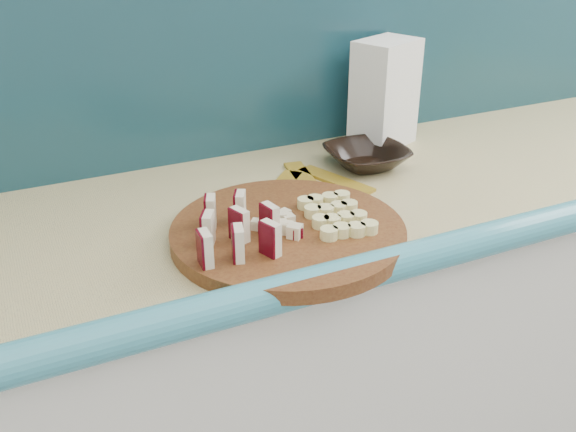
{
  "coord_description": "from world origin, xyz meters",
  "views": [
    {
      "loc": [
        -0.58,
        0.46,
        1.45
      ],
      "look_at": [
        -0.16,
        1.35,
        0.96
      ],
      "focal_mm": 40.0,
      "sensor_mm": 36.0,
      "label": 1
    }
  ],
  "objects": [
    {
      "name": "banana_peel",
      "position": [
        -0.02,
        1.55,
        0.91
      ],
      "size": [
        0.25,
        0.22,
        0.01
      ],
      "rotation": [
        0.0,
        0.0,
        -0.35
      ],
      "color": "gold",
      "rests_on": "kitchen_counter"
    },
    {
      "name": "flour_bag",
      "position": [
        0.25,
        1.69,
        1.03
      ],
      "size": [
        0.17,
        0.15,
        0.25
      ],
      "primitive_type": "cube",
      "rotation": [
        0.0,
        0.0,
        0.38
      ],
      "color": "white",
      "rests_on": "kitchen_counter"
    },
    {
      "name": "cutting_board",
      "position": [
        -0.16,
        1.35,
        0.92
      ],
      "size": [
        0.46,
        0.46,
        0.03
      ],
      "primitive_type": "cylinder",
      "rotation": [
        0.0,
        0.0,
        -0.13
      ],
      "color": "#481E0F",
      "rests_on": "kitchen_counter"
    },
    {
      "name": "banana_slices",
      "position": [
        -0.07,
        1.34,
        0.94
      ],
      "size": [
        0.12,
        0.16,
        0.02
      ],
      "color": "#F4EC95",
      "rests_on": "cutting_board"
    },
    {
      "name": "backsplash",
      "position": [
        0.1,
        1.79,
        1.16
      ],
      "size": [
        2.2,
        0.02,
        0.5
      ],
      "primitive_type": "cube",
      "color": "teal",
      "rests_on": "kitchen_counter"
    },
    {
      "name": "apple_wedges",
      "position": [
        -0.26,
        1.33,
        0.96
      ],
      "size": [
        0.15,
        0.17,
        0.06
      ],
      "color": "#F4E4C3",
      "rests_on": "cutting_board"
    },
    {
      "name": "brown_bowl",
      "position": [
        0.14,
        1.58,
        0.93
      ],
      "size": [
        0.18,
        0.18,
        0.04
      ],
      "primitive_type": "imported",
      "rotation": [
        0.0,
        0.0,
        -0.0
      ],
      "color": "black",
      "rests_on": "kitchen_counter"
    },
    {
      "name": "apple_chunks",
      "position": [
        -0.18,
        1.35,
        0.95
      ],
      "size": [
        0.07,
        0.07,
        0.02
      ],
      "color": "beige",
      "rests_on": "cutting_board"
    },
    {
      "name": "kitchen_counter",
      "position": [
        0.1,
        1.5,
        0.46
      ],
      "size": [
        2.2,
        0.63,
        0.91
      ],
      "color": "white",
      "rests_on": "ground"
    }
  ]
}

